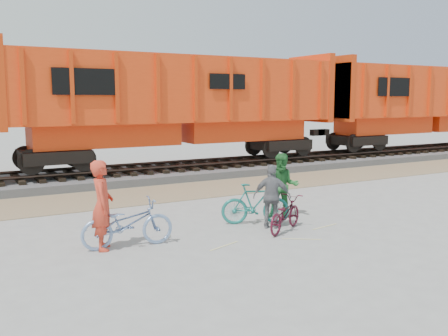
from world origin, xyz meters
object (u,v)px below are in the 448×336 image
at_px(hopper_car_right, 424,102).
at_px(person_solo, 102,205).
at_px(person_man, 283,186).
at_px(hopper_car_center, 179,103).
at_px(bicycle_maroon, 285,214).
at_px(person_woman, 272,197).
at_px(bicycle_teal, 255,204).
at_px(bicycle_blue, 127,223).

distance_m(hopper_car_right, person_solo, 22.60).
relative_size(hopper_car_right, person_man, 8.10).
height_order(hopper_car_center, bicycle_maroon, hopper_car_center).
xyz_separation_m(hopper_car_center, person_woman, (-1.64, -9.03, -2.22)).
height_order(hopper_car_center, person_woman, hopper_car_center).
height_order(hopper_car_right, person_woman, hopper_car_right).
distance_m(bicycle_maroon, person_woman, 0.55).
xyz_separation_m(person_solo, person_man, (4.97, 0.43, -0.09)).
xyz_separation_m(hopper_car_center, bicycle_teal, (-1.78, -8.50, -2.48)).
xyz_separation_m(bicycle_teal, bicycle_maroon, (0.24, -0.93, -0.10)).
relative_size(hopper_car_center, bicycle_maroon, 8.81).
distance_m(bicycle_blue, person_man, 4.52).
xyz_separation_m(hopper_car_center, person_solo, (-5.75, -8.73, -2.06)).
height_order(hopper_car_right, bicycle_teal, hopper_car_right).
height_order(bicycle_maroon, person_solo, person_solo).
relative_size(bicycle_teal, person_man, 1.00).
bearing_deg(bicycle_teal, bicycle_blue, 119.87).
distance_m(hopper_car_center, person_man, 8.61).
bearing_deg(bicycle_teal, person_man, -54.25).
height_order(hopper_car_center, bicycle_teal, hopper_car_center).
bearing_deg(bicycle_blue, person_woman, -87.60).
distance_m(hopper_car_center, person_woman, 9.44).
height_order(hopper_car_right, person_man, hopper_car_right).
bearing_deg(hopper_car_right, bicycle_teal, -153.13).
distance_m(person_solo, person_woman, 4.12).
xyz_separation_m(hopper_car_center, bicycle_maroon, (-1.54, -9.43, -2.59)).
relative_size(bicycle_teal, person_solo, 0.91).
relative_size(hopper_car_right, bicycle_teal, 8.07).
relative_size(hopper_car_center, person_woman, 8.92).
distance_m(bicycle_maroon, person_solo, 4.30).
relative_size(bicycle_maroon, person_solo, 0.84).
relative_size(bicycle_maroon, person_man, 0.92).
distance_m(hopper_car_right, bicycle_blue, 22.23).
relative_size(hopper_car_right, bicycle_blue, 7.11).
height_order(bicycle_teal, person_solo, person_solo).
bearing_deg(hopper_car_right, bicycle_maroon, -150.32).
bearing_deg(person_woman, hopper_car_center, -64.29).
height_order(hopper_car_right, person_solo, hopper_car_right).
xyz_separation_m(hopper_car_right, bicycle_blue, (-20.25, -8.83, -2.49)).
relative_size(hopper_car_right, bicycle_maroon, 8.81).
bearing_deg(hopper_car_center, person_solo, -123.36).
bearing_deg(hopper_car_center, bicycle_maroon, -99.28).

